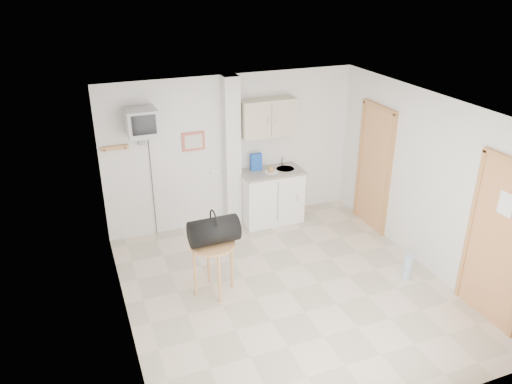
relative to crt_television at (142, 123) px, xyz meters
name	(u,v)px	position (x,y,z in m)	size (l,w,h in m)	color
ground	(288,290)	(1.45, -2.02, -1.94)	(4.50, 4.50, 0.00)	beige
room_envelope	(306,181)	(1.69, -1.93, -0.40)	(4.24, 4.54, 2.55)	white
kitchenette	(270,177)	(2.02, -0.02, -1.13)	(1.03, 0.58, 2.10)	white
crt_television	(142,123)	(0.00, 0.00, 0.00)	(0.44, 0.45, 2.15)	slate
round_table	(213,251)	(0.52, -1.67, -1.31)	(0.59, 0.59, 0.74)	tan
duffel_bag	(214,231)	(0.54, -1.66, -1.02)	(0.64, 0.37, 0.47)	black
water_bottle	(407,267)	(3.12, -2.36, -1.76)	(0.13, 0.13, 0.39)	#A2BCD7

